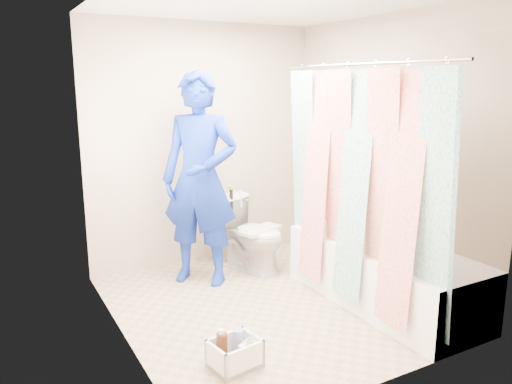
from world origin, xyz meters
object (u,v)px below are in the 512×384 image
toilet (251,234)px  cleaning_caddy (236,354)px  plumber (200,180)px  bathtub (383,272)px

toilet → cleaning_caddy: toilet is taller
toilet → plumber: 0.81m
plumber → cleaning_caddy: bearing=-61.9°
bathtub → toilet: toilet is taller
cleaning_caddy → plumber: bearing=66.7°
bathtub → cleaning_caddy: bathtub is taller
plumber → cleaning_caddy: 1.74m
plumber → toilet: bearing=46.0°
toilet → cleaning_caddy: size_ratio=2.12×
toilet → plumber: size_ratio=0.38×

